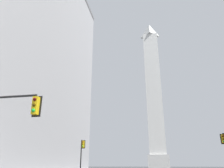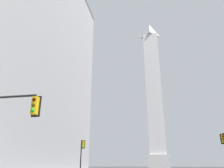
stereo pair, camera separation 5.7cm
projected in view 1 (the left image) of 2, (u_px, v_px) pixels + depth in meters
obelisk at (154, 91)px, 86.84m from camera, size 7.36×7.36×60.46m
traffic_light_mid_left at (82, 152)px, 35.74m from camera, size 0.79×0.51×5.49m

